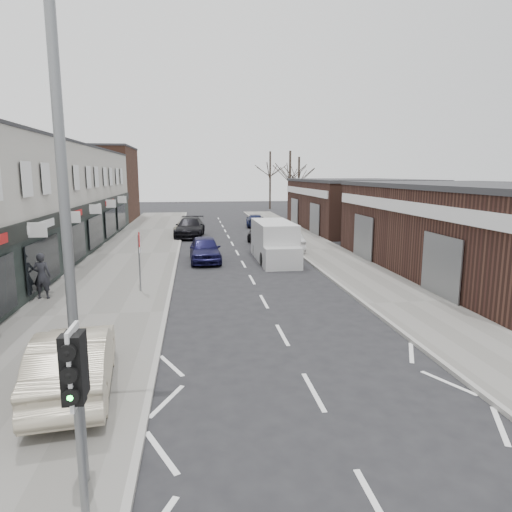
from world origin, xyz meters
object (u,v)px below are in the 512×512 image
object	(u,v)px
pedestrian	(42,276)
parked_car_left_b	(190,227)
parked_car_right_c	(255,221)
white_van	(274,242)
traffic_light	(76,384)
parked_car_right_a	(287,241)
street_lamp	(77,213)
parked_car_right_b	(263,235)
parked_car_left_a	(205,249)
warning_sign	(140,244)
parked_car_left_c	(188,227)
sedan_on_pavement	(74,361)

from	to	relation	value
pedestrian	parked_car_left_b	bearing A→B (deg)	-105.60
parked_car_right_c	white_van	bearing A→B (deg)	91.58
traffic_light	parked_car_right_a	size ratio (longest dim) A/B	0.75
street_lamp	parked_car_right_c	distance (m)	38.83
parked_car_right_b	parked_car_right_c	world-z (taller)	parked_car_right_b
parked_car_right_a	parked_car_right_c	size ratio (longest dim) A/B	0.98
parked_car_right_c	parked_car_right_a	bearing A→B (deg)	96.18
pedestrian	parked_car_left_a	xyz separation A→B (m)	(6.85, 7.88, -0.32)
parked_car_left_b	parked_car_right_b	size ratio (longest dim) A/B	1.24
warning_sign	white_van	size ratio (longest dim) A/B	0.45
white_van	parked_car_left_a	size ratio (longest dim) A/B	1.36
parked_car_left_a	warning_sign	bearing A→B (deg)	-113.85
warning_sign	white_van	world-z (taller)	warning_sign
white_van	pedestrian	size ratio (longest dim) A/B	3.15
warning_sign	parked_car_left_c	bearing A→B (deg)	84.94
street_lamp	parked_car_left_a	bearing A→B (deg)	83.35
white_van	parked_car_left_b	xyz separation A→B (m)	(-5.19, 11.29, -0.32)
parked_car_left_a	pedestrian	bearing A→B (deg)	-132.32
traffic_light	parked_car_left_c	xyz separation A→B (m)	(1.00, 33.87, -1.78)
parked_car_left_b	parked_car_right_c	xyz separation A→B (m)	(6.40, 6.79, -0.18)
parked_car_right_c	parked_car_left_b	bearing A→B (deg)	52.11
parked_car_left_a	parked_car_left_b	size ratio (longest dim) A/B	0.81
parked_car_right_a	traffic_light	bearing A→B (deg)	67.20
traffic_light	sedan_on_pavement	bearing A→B (deg)	105.18
parked_car_left_a	parked_car_left_b	distance (m)	11.16
parked_car_right_c	sedan_on_pavement	bearing A→B (deg)	81.00
warning_sign	traffic_light	bearing A→B (deg)	-86.90
white_van	parked_car_right_c	distance (m)	18.13
warning_sign	parked_car_right_b	size ratio (longest dim) A/B	0.61
parked_car_left_c	parked_car_right_b	xyz separation A→B (m)	(5.60, -6.72, 0.12)
traffic_light	parked_car_left_a	distance (m)	21.33
parked_car_left_a	parked_car_left_c	size ratio (longest dim) A/B	0.97
parked_car_left_c	parked_car_left_b	bearing A→B (deg)	-78.34
traffic_light	parked_car_right_a	bearing A→B (deg)	72.11
parked_car_right_a	parked_car_right_b	xyz separation A→B (m)	(-1.21, 2.96, 0.07)
parked_car_left_c	parked_car_right_c	distance (m)	8.39
parked_car_left_a	parked_car_right_a	world-z (taller)	parked_car_left_a
street_lamp	warning_sign	size ratio (longest dim) A/B	2.96
traffic_light	street_lamp	size ratio (longest dim) A/B	0.39
sedan_on_pavement	pedestrian	size ratio (longest dim) A/B	2.41
white_van	parked_car_left_a	distance (m)	4.22
pedestrian	parked_car_left_c	world-z (taller)	pedestrian
parked_car_left_c	parked_car_right_b	distance (m)	8.75
parked_car_left_b	street_lamp	bearing A→B (deg)	-87.17
sedan_on_pavement	pedestrian	xyz separation A→B (m)	(-3.41, 8.69, 0.20)
white_van	pedestrian	xyz separation A→B (m)	(-11.05, -7.70, -0.03)
sedan_on_pavement	parked_car_left_a	bearing A→B (deg)	-108.72
parked_car_left_a	parked_car_right_b	world-z (taller)	parked_car_left_a
street_lamp	white_van	size ratio (longest dim) A/B	1.32
traffic_light	street_lamp	xyz separation A→B (m)	(-0.13, 1.22, 2.20)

